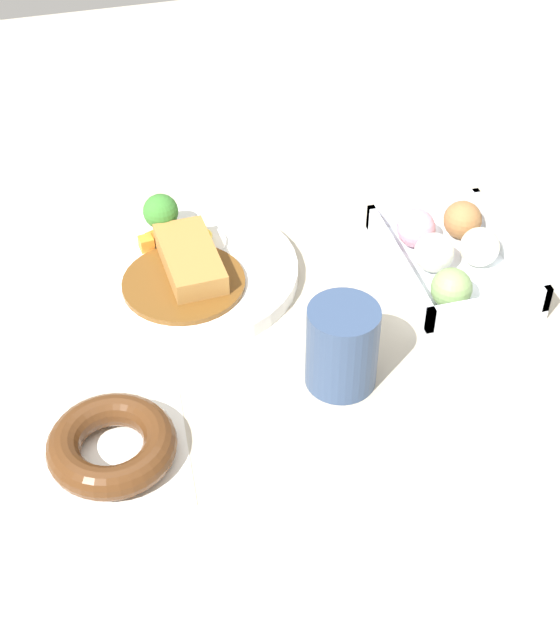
{
  "coord_description": "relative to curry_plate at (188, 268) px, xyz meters",
  "views": [
    {
      "loc": [
        0.76,
        -0.22,
        0.68
      ],
      "look_at": [
        0.07,
        -0.03,
        0.03
      ],
      "focal_mm": 53.46,
      "sensor_mm": 36.0,
      "label": 1
    }
  ],
  "objects": [
    {
      "name": "ground_plane",
      "position": [
        0.06,
        0.11,
        -0.02
      ],
      "size": [
        1.6,
        1.6,
        0.0
      ],
      "primitive_type": "plane",
      "color": "#B2A893"
    },
    {
      "name": "curry_plate",
      "position": [
        0.0,
        0.0,
        0.0
      ],
      "size": [
        0.24,
        0.24,
        0.07
      ],
      "color": "white",
      "rests_on": "ground_plane"
    },
    {
      "name": "donut_box",
      "position": [
        0.07,
        0.29,
        0.01
      ],
      "size": [
        0.19,
        0.14,
        0.06
      ],
      "color": "silver",
      "rests_on": "ground_plane"
    },
    {
      "name": "chocolate_ring_donut",
      "position": [
        0.24,
        -0.12,
        0.0
      ],
      "size": [
        0.15,
        0.15,
        0.03
      ],
      "color": "white",
      "rests_on": "ground_plane"
    },
    {
      "name": "coffee_mug",
      "position": [
        0.2,
        0.12,
        0.03
      ],
      "size": [
        0.07,
        0.07,
        0.09
      ],
      "primitive_type": "cylinder",
      "color": "#33476B",
      "rests_on": "ground_plane"
    }
  ]
}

